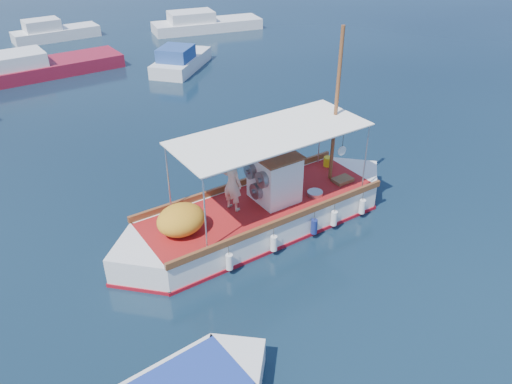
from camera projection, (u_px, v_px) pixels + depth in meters
ground at (284, 225)px, 17.28m from camera, size 160.00×160.00×0.00m
fishing_caique at (259, 214)px, 16.87m from camera, size 10.80×3.76×6.62m
bg_boat_n at (32, 69)px, 30.64m from camera, size 10.45×3.59×1.80m
bg_boat_ne at (180, 62)px, 31.90m from camera, size 5.58×4.89×1.80m
bg_boat_e at (204, 24)px, 40.60m from camera, size 9.14×5.10×1.80m
bg_boat_far_n at (54, 33)px, 38.20m from camera, size 6.44×2.50×1.80m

